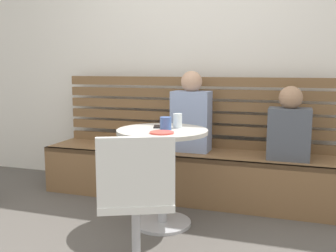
% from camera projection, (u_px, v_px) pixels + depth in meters
% --- Properties ---
extents(back_wall, '(5.20, 0.10, 2.90)m').
position_uv_depth(back_wall, '(200.00, 41.00, 3.77)').
color(back_wall, silver).
rests_on(back_wall, ground).
extents(booth_bench, '(2.70, 0.52, 0.44)m').
position_uv_depth(booth_bench, '(187.00, 174.00, 3.54)').
color(booth_bench, brown).
rests_on(booth_bench, ground).
extents(booth_backrest, '(2.65, 0.04, 0.67)m').
position_uv_depth(booth_backrest, '(194.00, 112.00, 3.68)').
color(booth_backrest, brown).
rests_on(booth_backrest, booth_bench).
extents(cafe_table, '(0.68, 0.68, 0.74)m').
position_uv_depth(cafe_table, '(162.00, 159.00, 2.89)').
color(cafe_table, '#ADADB2').
rests_on(cafe_table, ground).
extents(white_chair, '(0.53, 0.53, 0.85)m').
position_uv_depth(white_chair, '(136.00, 203.00, 2.10)').
color(white_chair, '#ADADB2').
rests_on(white_chair, ground).
extents(person_adult, '(0.34, 0.22, 0.73)m').
position_uv_depth(person_adult, '(191.00, 116.00, 3.48)').
color(person_adult, '#8C9EC6').
rests_on(person_adult, booth_bench).
extents(person_child_left, '(0.34, 0.22, 0.61)m').
position_uv_depth(person_child_left, '(289.00, 128.00, 3.16)').
color(person_child_left, '#4C515B').
rests_on(person_child_left, booth_bench).
extents(cup_mug_blue, '(0.08, 0.08, 0.09)m').
position_uv_depth(cup_mug_blue, '(166.00, 123.00, 2.83)').
color(cup_mug_blue, '#3D5B9E').
rests_on(cup_mug_blue, cafe_table).
extents(cup_water_clear, '(0.07, 0.07, 0.11)m').
position_uv_depth(cup_water_clear, '(178.00, 121.00, 2.92)').
color(cup_water_clear, white).
rests_on(cup_water_clear, cafe_table).
extents(plate_small, '(0.17, 0.17, 0.01)m').
position_uv_depth(plate_small, '(162.00, 133.00, 2.68)').
color(plate_small, '#DB4C42').
rests_on(plate_small, cafe_table).
extents(phone_on_table, '(0.11, 0.15, 0.01)m').
position_uv_depth(phone_on_table, '(158.00, 127.00, 2.97)').
color(phone_on_table, black).
rests_on(phone_on_table, cafe_table).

